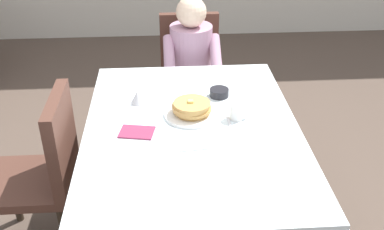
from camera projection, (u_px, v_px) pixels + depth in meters
dining_table_main at (192, 141)px, 2.38m from camera, size 1.12×1.52×0.74m
chair_diner at (190, 69)px, 3.45m from camera, size 0.44×0.45×0.93m
diner_person at (191, 60)px, 3.25m from camera, size 0.40×0.43×1.12m
chair_left_side at (47, 166)px, 2.39m from camera, size 0.45×0.44×0.93m
plate_breakfast at (191, 114)px, 2.42m from camera, size 0.28×0.28×0.02m
breakfast_stack at (192, 107)px, 2.40m from camera, size 0.21×0.21×0.08m
cup_coffee at (237, 111)px, 2.38m from camera, size 0.11×0.08×0.08m
bowl_butter at (219, 93)px, 2.61m from camera, size 0.11×0.11×0.04m
syrup_pitcher at (137, 97)px, 2.53m from camera, size 0.08×0.08×0.07m
fork_left_of_plate at (156, 119)px, 2.40m from camera, size 0.02×0.18×0.00m
knife_right_of_plate at (227, 116)px, 2.42m from camera, size 0.02×0.20×0.00m
spoon_near_edge at (195, 150)px, 2.15m from camera, size 0.15×0.03×0.00m
napkin_folded at (137, 132)px, 2.28m from camera, size 0.19×0.15×0.01m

